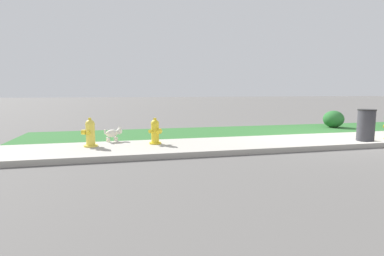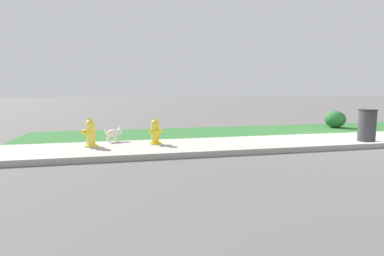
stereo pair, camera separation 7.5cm
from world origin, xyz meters
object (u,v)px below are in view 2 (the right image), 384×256
small_white_dog (114,133)px  trash_bin (367,125)px  fire_hydrant_near_corner (90,133)px  fire_hydrant_by_grass_verge (155,132)px  shrub_bush_far_verge (335,119)px

small_white_dog → trash_bin: (6.67, -1.49, 0.21)m
fire_hydrant_near_corner → trash_bin: size_ratio=0.82×
fire_hydrant_by_grass_verge → fire_hydrant_near_corner: (-1.59, -0.00, 0.02)m
shrub_bush_far_verge → fire_hydrant_by_grass_verge: bearing=-163.8°
fire_hydrant_by_grass_verge → shrub_bush_far_verge: (6.92, 2.02, -0.01)m
fire_hydrant_by_grass_verge → fire_hydrant_near_corner: size_ratio=0.95×
fire_hydrant_near_corner → trash_bin: trash_bin is taller
small_white_dog → trash_bin: bearing=-38.5°
fire_hydrant_by_grass_verge → trash_bin: 5.69m
fire_hydrant_near_corner → shrub_bush_far_verge: bearing=-64.5°
small_white_dog → fire_hydrant_by_grass_verge: bearing=-56.5°
fire_hydrant_near_corner → shrub_bush_far_verge: size_ratio=0.97×
fire_hydrant_by_grass_verge → trash_bin: trash_bin is taller
fire_hydrant_near_corner → fire_hydrant_by_grass_verge: bearing=-77.8°
trash_bin → small_white_dog: bearing=167.4°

